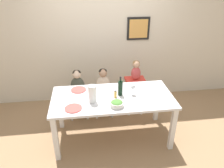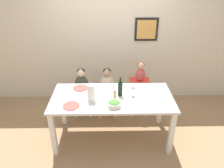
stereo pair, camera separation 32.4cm
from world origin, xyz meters
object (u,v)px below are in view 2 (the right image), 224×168
paper_towel_roll (91,93)px  wine_glass_near (133,88)px  chair_far_left (83,96)px  salad_bowl_large (114,104)px  person_child_center (107,81)px  dinner_plate_back_left (80,88)px  person_child_left (82,81)px  wine_bottle (120,88)px  person_baby_right (140,70)px  chair_far_center (107,96)px  dinner_plate_front_left (71,106)px  dinner_plate_back_right (145,90)px  chair_right_highchair (139,88)px

paper_towel_roll → wine_glass_near: size_ratio=1.47×
chair_far_left → salad_bowl_large: salad_bowl_large is taller
person_child_center → dinner_plate_back_left: bearing=-136.1°
person_child_left → wine_bottle: size_ratio=1.60×
person_child_left → wine_bottle: (0.66, -0.64, 0.21)m
wine_bottle → wine_glass_near: size_ratio=1.72×
person_baby_right → paper_towel_roll: size_ratio=1.41×
person_child_center → wine_glass_near: size_ratio=2.75×
person_child_center → wine_bottle: 0.71m
salad_bowl_large → dinner_plate_back_left: 0.76m
person_child_left → wine_glass_near: size_ratio=2.75×
paper_towel_roll → chair_far_left: bearing=106.5°
person_child_center → wine_bottle: wine_bottle is taller
chair_far_center → wine_bottle: bearing=-72.6°
chair_far_left → salad_bowl_large: size_ratio=2.33×
wine_bottle → person_baby_right: bearing=59.0°
wine_bottle → chair_far_center: bearing=107.4°
wine_glass_near → dinner_plate_back_left: wine_glass_near is taller
dinner_plate_front_left → dinner_plate_back_left: bearing=82.5°
salad_bowl_large → dinner_plate_back_right: (0.49, 0.45, -0.04)m
paper_towel_roll → person_child_left: bearing=106.5°
salad_bowl_large → dinner_plate_front_left: salad_bowl_large is taller
chair_far_center → person_child_left: size_ratio=0.92×
wine_bottle → paper_towel_roll: (-0.42, -0.14, 0.01)m
dinner_plate_front_left → dinner_plate_back_right: (1.09, 0.42, 0.00)m
salad_bowl_large → dinner_plate_back_left: size_ratio=0.80×
chair_far_center → dinner_plate_front_left: size_ratio=1.88×
person_child_left → dinner_plate_back_left: bearing=-86.1°
chair_right_highchair → person_baby_right: (0.00, 0.00, 0.35)m
wine_bottle → chair_far_left: bearing=135.5°
chair_right_highchair → dinner_plate_back_right: size_ratio=2.91×
dinner_plate_back_right → chair_right_highchair: bearing=90.5°
chair_far_center → wine_bottle: 0.85m
person_baby_right → salad_bowl_large: size_ratio=1.92×
person_baby_right → person_child_center: bearing=-180.0°
dinner_plate_front_left → chair_far_center: bearing=61.9°
person_child_left → dinner_plate_back_right: bearing=-25.6°
wine_bottle → salad_bowl_large: wine_bottle is taller
chair_far_left → person_baby_right: bearing=0.1°
person_child_left → dinner_plate_front_left: 0.93m
person_child_center → dinner_plate_front_left: (-0.50, -0.93, 0.09)m
chair_far_left → dinner_plate_front_left: 1.01m
chair_right_highchair → dinner_plate_front_left: (-1.09, -0.93, 0.24)m
wine_bottle → dinner_plate_back_right: (0.39, 0.14, -0.12)m
chair_far_left → dinner_plate_back_left: size_ratio=1.88×
dinner_plate_back_right → wine_glass_near: bearing=-143.1°
wine_glass_near → salad_bowl_large: size_ratio=0.93×
chair_far_center → wine_bottle: wine_bottle is taller
wine_bottle → dinner_plate_back_left: wine_bottle is taller
person_child_left → dinner_plate_back_right: (1.05, -0.50, 0.09)m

